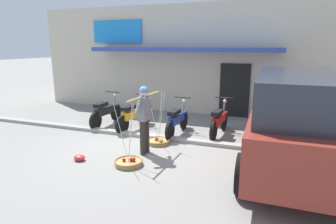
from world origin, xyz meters
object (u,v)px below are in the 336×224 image
object	(u,v)px
fruit_vendor	(144,116)
fruit_basket_left_side	(128,162)
motorcycle_third_in_row	(177,120)
plastic_litter_bag	(79,158)
motorcycle_end_of_row	(219,121)
fruit_basket_right_side	(158,141)
motorcycle_second_in_row	(134,116)
parked_truck	(299,120)
motorcycle_nearest_shop	(106,112)

from	to	relation	value
fruit_vendor	fruit_basket_left_side	xyz separation A→B (m)	(-0.05, -0.78, -0.90)
motorcycle_third_in_row	plastic_litter_bag	size ratio (longest dim) A/B	6.51
fruit_vendor	fruit_basket_left_side	bearing A→B (deg)	-93.77
motorcycle_end_of_row	fruit_basket_right_side	bearing A→B (deg)	-137.11
motorcycle_second_in_row	parked_truck	xyz separation A→B (m)	(4.66, -1.57, 0.68)
fruit_vendor	motorcycle_second_in_row	bearing A→B (deg)	123.90
parked_truck	motorcycle_end_of_row	bearing A→B (deg)	136.48
motorcycle_nearest_shop	plastic_litter_bag	xyz separation A→B (m)	(1.07, -2.87, -0.38)
fruit_basket_right_side	motorcycle_third_in_row	distance (m)	1.05
motorcycle_end_of_row	fruit_vendor	bearing A→B (deg)	-125.14
fruit_basket_left_side	motorcycle_second_in_row	distance (m)	2.85
motorcycle_third_in_row	fruit_basket_left_side	bearing A→B (deg)	-97.50
fruit_basket_right_side	motorcycle_nearest_shop	distance (m)	2.66
plastic_litter_bag	fruit_basket_right_side	bearing A→B (deg)	52.83
fruit_basket_left_side	fruit_basket_right_side	xyz separation A→B (m)	(0.11, 1.56, 0.00)
fruit_basket_left_side	plastic_litter_bag	bearing A→B (deg)	-171.99
motorcycle_end_of_row	plastic_litter_bag	distance (m)	4.12
motorcycle_nearest_shop	plastic_litter_bag	bearing A→B (deg)	-69.57
motorcycle_second_in_row	plastic_litter_bag	size ratio (longest dim) A/B	6.45
fruit_vendor	motorcycle_second_in_row	world-z (taller)	fruit_vendor
motorcycle_second_in_row	fruit_vendor	bearing A→B (deg)	-56.10
fruit_basket_left_side	parked_truck	distance (m)	3.80
fruit_basket_right_side	motorcycle_second_in_row	size ratio (longest dim) A/B	0.80
fruit_vendor	plastic_litter_bag	world-z (taller)	fruit_vendor
fruit_vendor	fruit_basket_right_side	size ratio (longest dim) A/B	1.17
fruit_basket_left_side	plastic_litter_bag	xyz separation A→B (m)	(-1.20, -0.17, -0.00)
parked_truck	plastic_litter_bag	xyz separation A→B (m)	(-4.71, -1.18, -1.06)
fruit_basket_right_side	parked_truck	size ratio (longest dim) A/B	0.30
parked_truck	fruit_vendor	bearing A→B (deg)	-176.28
fruit_basket_right_side	motorcycle_nearest_shop	xyz separation A→B (m)	(-2.38, 1.14, 0.38)
fruit_vendor	fruit_basket_left_side	distance (m)	1.20
fruit_basket_right_side	plastic_litter_bag	world-z (taller)	fruit_basket_right_side
fruit_basket_right_side	motorcycle_third_in_row	world-z (taller)	fruit_basket_right_side
motorcycle_third_in_row	motorcycle_nearest_shop	bearing A→B (deg)	175.89
fruit_vendor	motorcycle_second_in_row	xyz separation A→B (m)	(-1.20, 1.79, -0.52)
motorcycle_second_in_row	motorcycle_end_of_row	distance (m)	2.70
fruit_basket_right_side	parked_truck	bearing A→B (deg)	-9.25
motorcycle_end_of_row	motorcycle_second_in_row	bearing A→B (deg)	-173.41
motorcycle_nearest_shop	plastic_litter_bag	size ratio (longest dim) A/B	6.50
fruit_basket_left_side	fruit_basket_right_side	world-z (taller)	same
fruit_vendor	plastic_litter_bag	xyz separation A→B (m)	(-1.26, -0.95, -0.91)
fruit_basket_left_side	motorcycle_third_in_row	bearing A→B (deg)	82.50
motorcycle_nearest_shop	motorcycle_end_of_row	world-z (taller)	same
fruit_basket_left_side	fruit_vendor	bearing A→B (deg)	86.23
motorcycle_nearest_shop	motorcycle_end_of_row	xyz separation A→B (m)	(3.80, 0.19, 0.00)
fruit_basket_right_side	motorcycle_third_in_row	xyz separation A→B (m)	(0.22, 0.95, 0.38)
motorcycle_third_in_row	fruit_basket_right_side	bearing A→B (deg)	-103.27
motorcycle_end_of_row	plastic_litter_bag	bearing A→B (deg)	-131.87
motorcycle_nearest_shop	motorcycle_end_of_row	size ratio (longest dim) A/B	1.00
parked_truck	plastic_litter_bag	world-z (taller)	parked_truck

